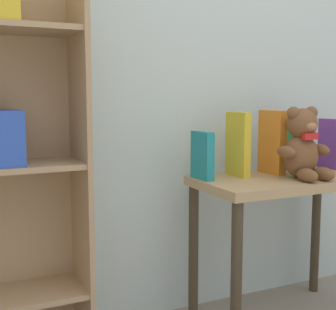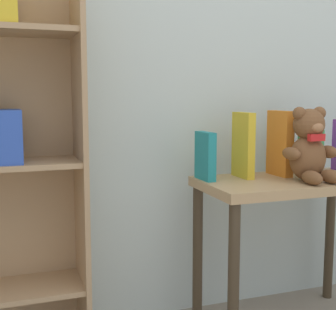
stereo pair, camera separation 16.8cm
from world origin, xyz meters
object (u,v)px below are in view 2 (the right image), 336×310
Objects in this scene: teddy_bear at (310,147)px; book_standing_teal at (205,156)px; book_standing_green at (310,151)px; book_standing_orange at (280,143)px; book_standing_yellow at (243,145)px; display_table at (290,204)px.

book_standing_teal is (-0.36, 0.15, -0.04)m from teddy_bear.
book_standing_teal reaches higher than book_standing_green.
book_standing_orange is (-0.04, 0.14, 0.00)m from teddy_bear.
book_standing_yellow is at bearing -178.60° from book_standing_green.
book_standing_teal is at bearing -179.40° from book_standing_green.
teddy_bear is 1.07× the size of book_standing_orange.
book_standing_green is at bearing -0.18° from book_standing_teal.
teddy_bear is 0.39m from book_standing_teal.
book_standing_yellow reaches higher than book_standing_teal.
teddy_bear is at bearing -58.06° from display_table.
book_standing_teal reaches higher than display_table.
display_table is 0.29m from book_standing_yellow.
book_standing_green is at bearing 52.78° from teddy_bear.
book_standing_yellow is at bearing 176.23° from book_standing_orange.
book_standing_yellow is 0.16m from book_standing_orange.
teddy_bear is 0.25m from book_standing_yellow.
teddy_bear is 0.15m from book_standing_orange.
teddy_bear is at bearing -76.23° from book_standing_orange.
book_standing_teal is (-0.32, 0.09, 0.19)m from display_table.
display_table is 2.53× the size of teddy_bear.
display_table is 2.77× the size of book_standing_yellow.
book_standing_yellow is at bearing 150.83° from display_table.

